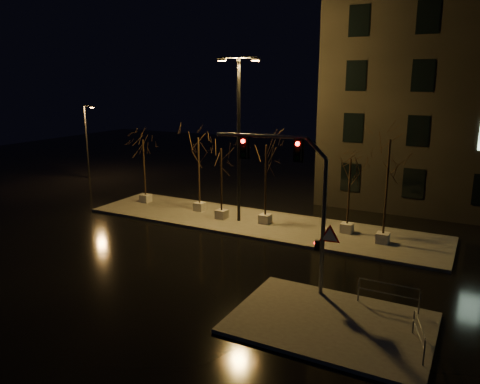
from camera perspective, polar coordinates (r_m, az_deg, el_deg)
The scene contains 14 objects.
ground at distance 23.53m, azimuth -4.27°, elevation -7.88°, with size 90.00×90.00×0.00m, color black.
median at distance 28.47m, azimuth 2.13°, elevation -3.82°, with size 22.00×5.00×0.15m, color #4D4B45.
sidewalk_corner at distance 17.77m, azimuth 10.99°, elevation -15.37°, with size 7.00×5.00×0.15m, color #4D4B45.
tree_0 at distance 32.92m, azimuth -11.68°, elevation 4.60°, with size 1.80×1.80×4.54m.
tree_1 at distance 30.15m, azimuth -5.07°, elevation 4.60°, with size 1.80×1.80×4.94m.
tree_2 at distance 28.36m, azimuth -2.31°, elevation 3.41°, with size 1.80×1.80×4.52m.
tree_3 at distance 27.36m, azimuth 3.18°, elevation 3.58°, with size 1.80×1.80×4.86m.
tree_4 at distance 26.38m, azimuth 13.25°, elevation 1.95°, with size 1.80×1.80×4.32m.
tree_5 at distance 24.97m, azimuth 17.65°, elevation 3.36°, with size 1.80×1.80×5.65m.
traffic_signal_mast at distance 18.49m, azimuth 7.14°, elevation 0.09°, with size 5.17×0.77×6.35m.
streetlight_main at distance 27.61m, azimuth -0.15°, elevation 7.66°, with size 2.37×1.04×9.68m.
streetlight_far at distance 43.27m, azimuth -18.14°, elevation 6.22°, with size 1.26×0.25×6.40m.
guard_rail_a at distance 18.90m, azimuth 17.64°, elevation -11.50°, with size 2.29×0.06×0.99m.
guard_rail_b at distance 16.64m, azimuth 20.97°, elevation -15.62°, with size 0.60×1.84×0.91m.
Camera 1 is at (11.71, -18.50, 8.63)m, focal length 35.00 mm.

